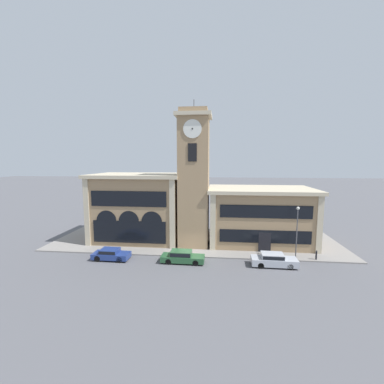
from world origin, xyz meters
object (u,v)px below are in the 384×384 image
object	(u,v)px
parked_car_near	(111,254)
bollard	(316,255)
parked_car_mid	(182,256)
street_lamp	(297,225)
parked_car_far	(273,260)

from	to	relation	value
parked_car_near	bollard	distance (m)	23.68
parked_car_mid	bollard	world-z (taller)	parked_car_mid
street_lamp	bollard	xyz separation A→B (m)	(2.21, -0.24, -3.43)
street_lamp	bollard	bearing A→B (deg)	-6.09
parked_car_near	street_lamp	size ratio (longest dim) A/B	0.70
parked_car_near	parked_car_far	size ratio (longest dim) A/B	0.87
street_lamp	bollard	size ratio (longest dim) A/B	5.71
parked_car_far	bollard	bearing A→B (deg)	22.83
parked_car_mid	parked_car_far	distance (m)	10.01
parked_car_far	parked_car_near	bearing A→B (deg)	-179.00
parked_car_far	bollard	xyz separation A→B (m)	(5.21, 2.09, -0.08)
parked_car_near	street_lamp	bearing A→B (deg)	7.20
parked_car_mid	bollard	xyz separation A→B (m)	(15.23, 2.09, -0.05)
parked_car_mid	street_lamp	world-z (taller)	street_lamp
parked_car_mid	street_lamp	xyz separation A→B (m)	(13.02, 2.32, 3.39)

